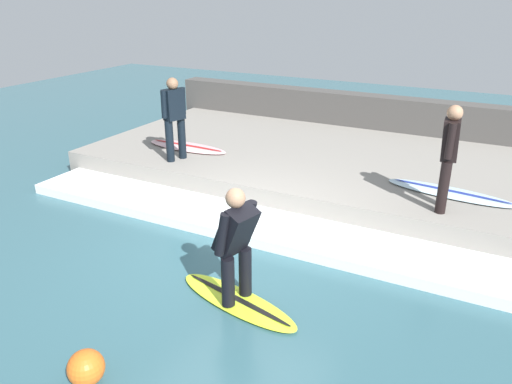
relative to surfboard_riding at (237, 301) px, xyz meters
name	(u,v)px	position (x,y,z in m)	size (l,w,h in m)	color
ground_plane	(241,248)	(1.20, 0.62, -0.03)	(28.00, 28.00, 0.00)	#335B66
concrete_ledge	(323,165)	(4.54, 0.62, 0.20)	(4.40, 9.09, 0.46)	gray
back_wall	(360,120)	(6.99, 0.62, 0.57)	(0.50, 9.55, 1.20)	#474442
wave_foam_crest	(260,226)	(1.81, 0.62, 0.05)	(1.06, 8.64, 0.16)	white
surfboard_riding	(237,301)	(0.00, 0.00, 0.00)	(0.87, 1.81, 0.07)	#BFE02D
surfer_riding	(236,240)	(0.00, 0.00, 0.81)	(0.53, 0.51, 1.41)	black
surfer_waiting_near	(449,153)	(2.87, -1.81, 1.30)	(0.52, 0.26, 1.54)	black
surfboard_waiting_near	(450,192)	(3.51, -1.86, 0.46)	(0.75, 2.04, 0.07)	silver
surfer_waiting_far	(174,115)	(2.94, 2.96, 1.29)	(0.50, 0.33, 1.53)	black
surfboard_waiting_far	(187,147)	(3.62, 3.20, 0.46)	(0.59, 1.83, 0.07)	beige
marker_buoy	(86,368)	(-1.77, 0.62, 0.14)	(0.35, 0.35, 0.35)	orange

